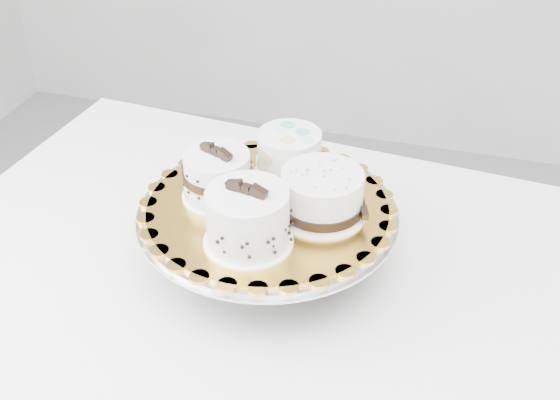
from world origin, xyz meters
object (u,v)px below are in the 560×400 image
(cake_dots, at_px, (289,154))
(cake_ribbon, at_px, (323,195))
(table, at_px, (277,303))
(cake_banded, at_px, (218,177))
(cake_stand, at_px, (268,226))
(cake_board, at_px, (268,207))
(cake_swirl, at_px, (248,219))

(cake_dots, height_order, cake_ribbon, cake_dots)
(table, relative_size, cake_banded, 9.28)
(cake_banded, height_order, cake_dots, cake_banded)
(cake_stand, height_order, cake_banded, cake_banded)
(cake_board, relative_size, cake_ribbon, 2.32)
(cake_stand, bearing_deg, cake_ribbon, 2.34)
(cake_swirl, bearing_deg, cake_stand, 101.02)
(table, height_order, cake_ribbon, cake_ribbon)
(cake_ribbon, bearing_deg, cake_board, 160.52)
(cake_swirl, xyz_separation_m, cake_banded, (-0.08, 0.09, -0.01))
(cake_stand, xyz_separation_m, cake_swirl, (-0.00, -0.09, 0.08))
(cake_board, height_order, cake_dots, cake_dots)
(table, relative_size, cake_board, 3.37)
(cake_dots, bearing_deg, cake_ribbon, -28.53)
(table, distance_m, cake_stand, 0.16)
(cake_swirl, xyz_separation_m, cake_ribbon, (0.08, 0.09, -0.01))
(cake_banded, relative_size, cake_dots, 1.01)
(table, xyz_separation_m, cake_dots, (-0.00, 0.08, 0.23))
(cake_stand, bearing_deg, cake_board, 180.00)
(table, distance_m, cake_swirl, 0.25)
(table, bearing_deg, cake_stand, -137.44)
(cake_swirl, height_order, cake_ribbon, cake_swirl)
(table, xyz_separation_m, cake_banded, (-0.09, -0.00, 0.23))
(cake_swirl, height_order, cake_dots, cake_swirl)
(cake_board, xyz_separation_m, cake_ribbon, (0.08, 0.00, 0.03))
(cake_banded, bearing_deg, cake_dots, 70.10)
(cake_ribbon, bearing_deg, cake_dots, 108.15)
(table, xyz_separation_m, cake_ribbon, (0.07, -0.00, 0.23))
(cake_board, distance_m, cake_banded, 0.08)
(cake_board, xyz_separation_m, cake_banded, (-0.08, 0.00, 0.03))
(cake_stand, bearing_deg, cake_swirl, -90.23)
(cake_banded, distance_m, cake_ribbon, 0.16)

